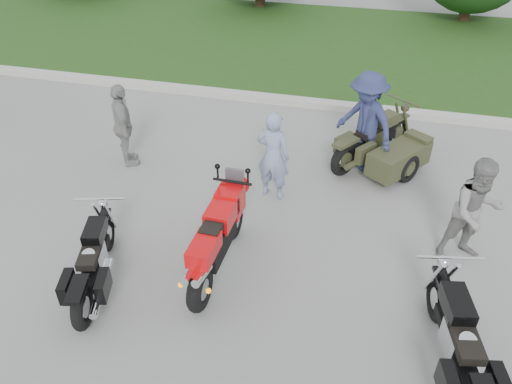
% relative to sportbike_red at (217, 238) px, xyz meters
% --- Properties ---
extents(ground, '(80.00, 80.00, 0.00)m').
position_rel_sportbike_red_xyz_m(ground, '(0.37, -0.30, -0.59)').
color(ground, '#999994').
rests_on(ground, ground).
extents(curb, '(60.00, 0.30, 0.15)m').
position_rel_sportbike_red_xyz_m(curb, '(0.37, 5.70, -0.52)').
color(curb, '#B9B6AE').
rests_on(curb, ground).
extents(grass_strip, '(60.00, 8.00, 0.14)m').
position_rel_sportbike_red_xyz_m(grass_strip, '(0.37, 9.85, -0.52)').
color(grass_strip, '#2D501B').
rests_on(grass_strip, ground).
extents(sportbike_red, '(0.37, 2.13, 1.01)m').
position_rel_sportbike_red_xyz_m(sportbike_red, '(0.00, 0.00, 0.00)').
color(sportbike_red, black).
rests_on(sportbike_red, ground).
extents(cruiser_left, '(0.74, 1.99, 0.78)m').
position_rel_sportbike_red_xyz_m(cruiser_left, '(-1.52, -0.72, -0.19)').
color(cruiser_left, black).
rests_on(cruiser_left, ground).
extents(cruiser_right, '(0.69, 2.26, 0.88)m').
position_rel_sportbike_red_xyz_m(cruiser_right, '(3.15, -1.01, -0.14)').
color(cruiser_right, black).
rests_on(cruiser_right, ground).
extents(cruiser_sidecar, '(1.79, 2.07, 0.86)m').
position_rel_sportbike_red_xyz_m(cruiser_sidecar, '(2.19, 3.31, -0.19)').
color(cruiser_sidecar, black).
rests_on(cruiser_sidecar, ground).
extents(person_stripe, '(0.64, 0.48, 1.59)m').
position_rel_sportbike_red_xyz_m(person_stripe, '(0.34, 2.01, 0.20)').
color(person_stripe, '#8B97BD').
rests_on(person_stripe, ground).
extents(person_grey, '(0.98, 0.88, 1.65)m').
position_rel_sportbike_red_xyz_m(person_grey, '(3.43, 1.18, 0.23)').
color(person_grey, gray).
rests_on(person_grey, ground).
extents(person_denim, '(1.38, 1.27, 1.87)m').
position_rel_sportbike_red_xyz_m(person_denim, '(1.74, 3.33, 0.34)').
color(person_denim, navy).
rests_on(person_denim, ground).
extents(person_back, '(0.85, 0.99, 1.59)m').
position_rel_sportbike_red_xyz_m(person_back, '(-2.55, 2.36, 0.20)').
color(person_back, '#959691').
rests_on(person_back, ground).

